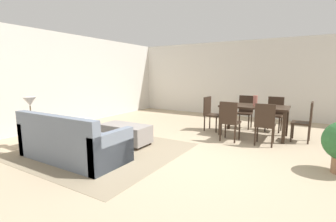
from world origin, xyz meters
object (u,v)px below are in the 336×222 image
object	(u,v)px
dining_chair_near_left	(229,119)
dining_chair_far_right	(275,112)
ottoman_table	(125,133)
dining_chair_head_east	(306,119)
couch	(72,144)
dining_table	(254,110)
dining_chair_near_right	(265,122)
dining_chair_far_left	(245,110)
dining_chair_head_west	(210,112)
side_table	(32,127)
vase_centerpiece	(255,101)
table_lamp	(30,102)

from	to	relation	value
dining_chair_near_left	dining_chair_far_right	world-z (taller)	same
ottoman_table	dining_chair_near_left	distance (m)	2.36
ottoman_table	dining_chair_head_east	bearing A→B (deg)	33.10
couch	ottoman_table	xyz separation A→B (m)	(0.21, 1.21, -0.04)
dining_table	dining_chair_near_right	world-z (taller)	dining_chair_near_right
dining_table	dining_chair_near_right	distance (m)	0.86
dining_chair_far_left	dining_chair_head_west	bearing A→B (deg)	-132.11
dining_chair_far_right	side_table	bearing A→B (deg)	-134.80
dining_chair_near_left	dining_chair_head_east	size ratio (longest dim) A/B	1.00
side_table	dining_chair_far_right	size ratio (longest dim) A/B	0.59
side_table	dining_chair_near_right	size ratio (longest dim) A/B	0.59
dining_table	vase_centerpiece	bearing A→B (deg)	-41.28
side_table	vase_centerpiece	xyz separation A→B (m)	(3.82, 3.35, 0.46)
table_lamp	dining_chair_near_right	bearing A→B (deg)	32.01
couch	dining_chair_head_west	xyz separation A→B (m)	(1.34, 3.40, 0.23)
ottoman_table	vase_centerpiece	bearing A→B (deg)	43.60
dining_chair_far_left	vase_centerpiece	size ratio (longest dim) A/B	3.62
dining_chair_far_left	dining_chair_far_right	world-z (taller)	same
table_lamp	dining_chair_head_west	world-z (taller)	table_lamp
couch	dining_chair_near_left	bearing A→B (deg)	50.98
couch	dining_chair_near_right	bearing A→B (deg)	42.84
side_table	dining_chair_near_left	world-z (taller)	dining_chair_near_left
dining_chair_near_left	dining_chair_far_left	size ratio (longest dim) A/B	1.00
dining_chair_far_right	dining_chair_head_west	distance (m)	1.74
table_lamp	dining_chair_far_left	distance (m)	5.41
dining_chair_far_left	dining_chair_head_east	size ratio (longest dim) A/B	1.00
couch	dining_chair_far_left	xyz separation A→B (m)	(2.08, 4.22, 0.23)
dining_chair_far_left	table_lamp	bearing A→B (deg)	-129.11
dining_table	dining_chair_head_east	world-z (taller)	dining_chair_head_east
dining_chair_far_right	dining_chair_head_west	world-z (taller)	same
dining_table	dining_chair_head_east	bearing A→B (deg)	0.66
dining_table	dining_chair_far_left	world-z (taller)	dining_chair_far_left
vase_centerpiece	dining_chair_far_left	bearing A→B (deg)	116.56
side_table	dining_chair_far_right	xyz separation A→B (m)	(4.18, 4.21, 0.09)
dining_chair_near_right	dining_chair_far_right	world-z (taller)	same
dining_chair_head_east	dining_chair_head_west	xyz separation A→B (m)	(-2.26, -0.02, 0.00)
dining_chair_near_right	vase_centerpiece	world-z (taller)	vase_centerpiece
side_table	ottoman_table	bearing A→B (deg)	37.52
dining_table	dining_chair_head_east	xyz separation A→B (m)	(1.13, 0.01, -0.14)
dining_chair_near_right	dining_chair_head_west	size ratio (longest dim) A/B	1.00
dining_chair_near_left	dining_chair_near_right	bearing A→B (deg)	4.03
dining_table	dining_chair_far_right	size ratio (longest dim) A/B	1.70
dining_chair_near_left	dining_chair_head_east	xyz separation A→B (m)	(1.50, 0.83, 0.00)
dining_chair_far_right	dining_chair_near_right	bearing A→B (deg)	-90.25
dining_chair_far_right	dining_chair_head_east	world-z (taller)	same
couch	ottoman_table	world-z (taller)	couch
dining_chair_head_east	side_table	bearing A→B (deg)	-145.48
dining_chair_near_right	dining_chair_far_left	xyz separation A→B (m)	(-0.77, 1.58, 0.00)
dining_chair_head_east	dining_chair_head_west	size ratio (longest dim) A/B	1.00
table_lamp	dining_chair_head_west	distance (m)	4.31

